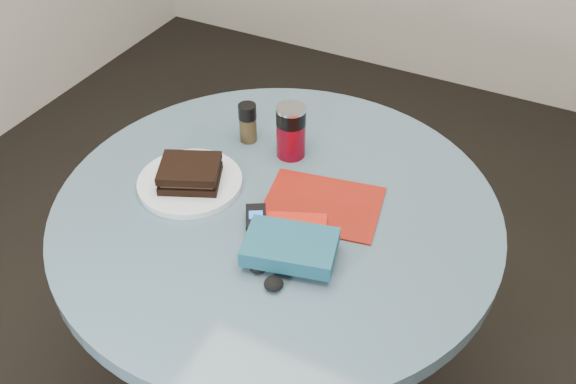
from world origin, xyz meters
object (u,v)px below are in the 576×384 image
at_px(table, 277,256).
at_px(mp3_player, 256,217).
at_px(sandwich, 190,173).
at_px(magazine, 322,205).
at_px(plate, 190,182).
at_px(pepper_grinder, 248,122).
at_px(red_book, 289,231).
at_px(novel, 290,247).
at_px(soda_can, 291,131).
at_px(headphones, 266,275).

height_order(table, mp3_player, mp3_player).
distance_m(sandwich, magazine, 0.31).
height_order(plate, pepper_grinder, pepper_grinder).
relative_size(red_book, novel, 0.85).
distance_m(soda_can, magazine, 0.21).
relative_size(table, novel, 5.45).
distance_m(soda_can, mp3_player, 0.27).
xyz_separation_m(plate, mp3_player, (0.20, -0.05, 0.02)).
bearing_deg(plate, pepper_grinder, 81.69).
bearing_deg(sandwich, mp3_player, -13.32).
distance_m(soda_can, headphones, 0.42).
distance_m(pepper_grinder, headphones, 0.47).
relative_size(soda_can, novel, 0.74).
height_order(soda_can, pepper_grinder, soda_can).
bearing_deg(mp3_player, pepper_grinder, 122.65).
distance_m(soda_can, red_book, 0.29).
bearing_deg(table, soda_can, 106.88).
bearing_deg(plate, headphones, -30.67).
relative_size(magazine, headphones, 2.54).
relative_size(pepper_grinder, headphones, 1.03).
distance_m(pepper_grinder, mp3_player, 0.32).
xyz_separation_m(pepper_grinder, magazine, (0.27, -0.14, -0.05)).
xyz_separation_m(table, mp3_player, (-0.01, -0.08, 0.19)).
distance_m(pepper_grinder, novel, 0.43).
height_order(sandwich, mp3_player, sandwich).
xyz_separation_m(sandwich, red_book, (0.27, -0.04, -0.03)).
bearing_deg(table, novel, -52.33).
bearing_deg(pepper_grinder, soda_can, -2.45).
height_order(table, magazine, magazine).
xyz_separation_m(table, sandwich, (-0.20, -0.03, 0.20)).
xyz_separation_m(novel, headphones, (-0.02, -0.07, -0.02)).
relative_size(table, magazine, 3.91).
bearing_deg(novel, plate, 147.32).
bearing_deg(table, headphones, -67.33).
bearing_deg(pepper_grinder, sandwich, -96.77).
bearing_deg(plate, red_book, -8.76).
bearing_deg(mp3_player, sandwich, 166.68).
relative_size(table, mp3_player, 11.46).
bearing_deg(plate, soda_can, 53.97).
height_order(table, pepper_grinder, pepper_grinder).
height_order(magazine, headphones, headphones).
bearing_deg(soda_can, red_book, -63.95).
distance_m(pepper_grinder, magazine, 0.31).
distance_m(sandwich, headphones, 0.34).
bearing_deg(novel, red_book, 104.80).
bearing_deg(table, pepper_grinder, 133.27).
height_order(table, plate, plate).
height_order(pepper_grinder, mp3_player, pepper_grinder).
xyz_separation_m(plate, soda_can, (0.15, 0.21, 0.06)).
bearing_deg(magazine, mp3_player, -139.74).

